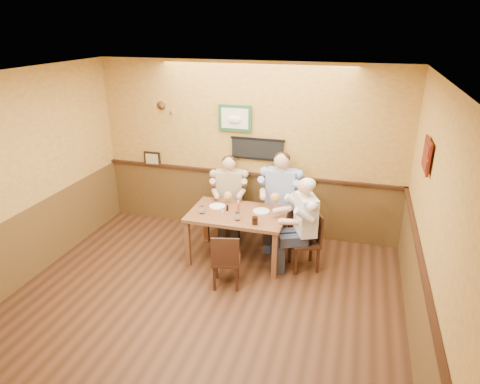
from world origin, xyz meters
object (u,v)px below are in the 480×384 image
object	(u,v)px
chair_back_left	(229,210)
diner_blue_polo	(281,203)
water_glass_left	(202,210)
pepper_shaker	(227,208)
chair_near_side	(226,259)
diner_white_elder	(305,229)
water_glass_mid	(238,216)
chair_back_right	(280,214)
hot_sauce_bottle	(238,207)
chair_right_end	(304,241)
dining_table	(238,218)
diner_tan_shirt	(229,200)
cola_tumbler	(255,221)
salt_shaker	(222,210)

from	to	relation	value
chair_back_left	diner_blue_polo	bearing A→B (deg)	-15.87
water_glass_left	pepper_shaker	distance (m)	0.38
water_glass_left	chair_near_side	bearing A→B (deg)	-45.85
diner_white_elder	water_glass_mid	bearing A→B (deg)	-100.06
chair_back_right	pepper_shaker	world-z (taller)	chair_back_right
water_glass_left	hot_sauce_bottle	distance (m)	0.53
chair_right_end	water_glass_left	xyz separation A→B (m)	(-1.48, -0.16, 0.37)
dining_table	chair_right_end	size ratio (longest dim) A/B	1.61
hot_sauce_bottle	diner_blue_polo	bearing A→B (deg)	55.27
dining_table	diner_tan_shirt	world-z (taller)	diner_tan_shirt
chair_back_right	diner_blue_polo	xyz separation A→B (m)	(0.00, 0.00, 0.20)
chair_back_left	chair_back_right	size ratio (longest dim) A/B	0.91
diner_blue_polo	cola_tumbler	world-z (taller)	diner_blue_polo
diner_tan_shirt	salt_shaker	distance (m)	0.81
water_glass_left	salt_shaker	distance (m)	0.29
chair_back_left	hot_sauce_bottle	distance (m)	0.90
chair_near_side	pepper_shaker	world-z (taller)	pepper_shaker
dining_table	chair_right_end	xyz separation A→B (m)	(0.99, 0.00, -0.22)
water_glass_left	diner_tan_shirt	bearing A→B (deg)	81.46
chair_near_side	salt_shaker	size ratio (longest dim) A/B	9.16
diner_tan_shirt	water_glass_mid	world-z (taller)	diner_tan_shirt
water_glass_mid	hot_sauce_bottle	world-z (taller)	hot_sauce_bottle
diner_white_elder	chair_near_side	bearing A→B (deg)	-77.06
water_glass_left	pepper_shaker	size ratio (longest dim) A/B	1.29
chair_right_end	cola_tumbler	xyz separation A→B (m)	(-0.66, -0.30, 0.37)
diner_blue_polo	chair_back_right	bearing A→B (deg)	0.00
dining_table	diner_tan_shirt	bearing A→B (deg)	116.19
cola_tumbler	salt_shaker	world-z (taller)	cola_tumbler
chair_back_right	diner_tan_shirt	xyz separation A→B (m)	(-0.86, 0.02, 0.14)
diner_blue_polo	water_glass_mid	xyz separation A→B (m)	(-0.43, -0.94, 0.13)
diner_white_elder	chair_back_right	bearing A→B (deg)	-169.80
cola_tumbler	dining_table	bearing A→B (deg)	138.35
diner_blue_polo	water_glass_left	world-z (taller)	diner_blue_polo
diner_blue_polo	water_glass_mid	world-z (taller)	diner_blue_polo
water_glass_left	salt_shaker	world-z (taller)	water_glass_left
chair_right_end	salt_shaker	bearing A→B (deg)	-111.86
diner_tan_shirt	hot_sauce_bottle	distance (m)	0.84
chair_near_side	diner_white_elder	world-z (taller)	diner_white_elder
hot_sauce_bottle	pepper_shaker	bearing A→B (deg)	170.88
diner_white_elder	pepper_shaker	xyz separation A→B (m)	(-1.16, 0.03, 0.17)
chair_back_left	pepper_shaker	world-z (taller)	chair_back_left
chair_back_left	diner_blue_polo	xyz separation A→B (m)	(0.86, -0.02, 0.24)
chair_right_end	diner_blue_polo	bearing A→B (deg)	-169.80
diner_white_elder	hot_sauce_bottle	distance (m)	1.00
diner_blue_polo	water_glass_mid	distance (m)	1.05
chair_right_end	cola_tumbler	bearing A→B (deg)	-90.13
chair_right_end	water_glass_mid	xyz separation A→B (m)	(-0.92, -0.24, 0.37)
diner_blue_polo	pepper_shaker	xyz separation A→B (m)	(-0.67, -0.68, 0.12)
chair_near_side	salt_shaker	xyz separation A→B (m)	(-0.27, 0.66, 0.40)
diner_tan_shirt	water_glass_mid	xyz separation A→B (m)	(0.42, -0.96, 0.19)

